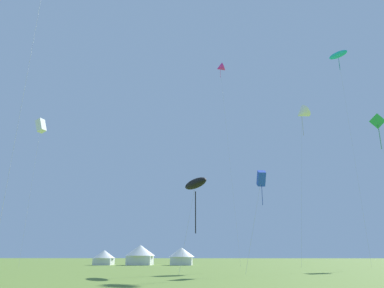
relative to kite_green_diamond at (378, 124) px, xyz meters
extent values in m
cube|color=green|center=(-0.01, 0.01, 0.45)|extent=(2.60, 0.55, 2.58)
cylinder|color=#207C31|center=(-0.01, 0.01, -2.27)|extent=(0.08, 0.08, 4.13)
cylinder|color=#B2B2B7|center=(-41.74, -33.05, -7.04)|extent=(0.46, 1.36, 30.37)
cube|color=blue|center=(-22.50, -23.48, -13.56)|extent=(0.84, 1.38, 1.57)
cylinder|color=#183599|center=(-22.50, -23.48, -15.04)|extent=(0.05, 0.05, 2.17)
cylinder|color=#B2B2B7|center=(-23.48, -24.10, -17.89)|extent=(1.98, 1.26, 8.67)
ellipsoid|color=black|center=(-28.81, -23.95, -14.09)|extent=(3.27, 4.21, 1.44)
cylinder|color=black|center=(-28.81, -23.95, -16.78)|extent=(0.09, 0.09, 3.88)
cylinder|color=#B2B2B7|center=(-29.50, -24.67, -18.16)|extent=(1.40, 1.47, 8.14)
cone|color=white|center=(-13.21, -4.17, 0.46)|extent=(2.92, 2.51, 2.65)
cylinder|color=#A4A4A4|center=(-13.21, -4.17, -1.61)|extent=(0.06, 0.06, 3.07)
cylinder|color=#B2B2B7|center=(-14.34, -4.97, -10.88)|extent=(2.28, 1.62, 22.69)
ellipsoid|color=#1EB7CC|center=(-6.63, -4.42, 10.36)|extent=(3.04, 3.19, 1.13)
cylinder|color=teal|center=(-6.63, -4.42, 8.69)|extent=(0.07, 0.07, 2.12)
cylinder|color=#B2B2B7|center=(-6.40, -4.97, -5.93)|extent=(0.47, 1.12, 32.58)
cone|color=#E02DA3|center=(-25.49, 1.47, 11.76)|extent=(1.84, 1.65, 1.84)
cylinder|color=#9D2072|center=(-25.49, 1.47, 10.58)|extent=(0.05, 0.05, 1.59)
cylinder|color=#B2B2B7|center=(-24.36, 0.53, -5.23)|extent=(2.29, 1.90, 33.99)
cube|color=white|center=(-51.95, -9.40, -2.62)|extent=(1.77, 1.44, 2.12)
cylinder|color=#B2B2B7|center=(-51.86, -10.22, -12.43)|extent=(0.20, 1.65, 19.60)
cube|color=white|center=(-45.61, 5.26, -21.67)|extent=(2.95, 2.95, 1.11)
cone|color=white|center=(-45.61, 5.26, -20.47)|extent=(3.69, 3.69, 1.29)
cube|color=white|center=(-39.49, 5.26, -21.48)|extent=(3.98, 3.98, 1.49)
cone|color=white|center=(-39.49, 5.26, -19.86)|extent=(4.97, 4.97, 1.74)
cube|color=white|center=(-32.54, 5.26, -21.58)|extent=(3.47, 3.47, 1.30)
cone|color=white|center=(-32.54, 5.26, -20.17)|extent=(4.33, 4.33, 1.52)
camera|label=1|loc=(-27.15, -58.87, -20.63)|focal=34.75mm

